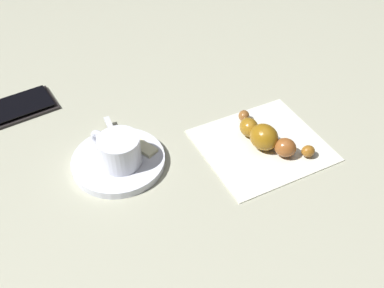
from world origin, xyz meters
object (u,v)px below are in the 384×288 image
sugar_packet (137,143)px  cell_phone (12,109)px  croissant (266,137)px  espresso_cup (119,150)px  teaspoon (121,150)px  napkin (262,145)px  saucer (119,161)px

sugar_packet → cell_phone: 0.24m
croissant → cell_phone: bearing=-31.8°
espresso_cup → sugar_packet: espresso_cup is taller
teaspoon → sugar_packet: 0.03m
napkin → teaspoon: bearing=-13.4°
sugar_packet → croissant: croissant is taller
sugar_packet → napkin: size_ratio=0.39×
croissant → espresso_cup: bearing=-8.8°
teaspoon → sugar_packet: size_ratio=1.78×
teaspoon → cell_phone: 0.22m
espresso_cup → croissant: size_ratio=0.58×
sugar_packet → napkin: 0.19m
saucer → espresso_cup: 0.03m
cell_phone → teaspoon: bearing=130.9°
sugar_packet → napkin: bearing=-137.4°
espresso_cup → teaspoon: size_ratio=0.61×
espresso_cup → sugar_packet: bearing=-140.2°
sugar_packet → cell_phone: size_ratio=0.46×
espresso_cup → cell_phone: (0.14, -0.19, -0.03)m
saucer → cell_phone: saucer is taller
croissant → sugar_packet: bearing=-17.8°
espresso_cup → croissant: espresso_cup is taller
saucer → sugar_packet: bearing=-150.8°
teaspoon → croissant: croissant is taller
espresso_cup → croissant: 0.22m
napkin → espresso_cup: bearing=-8.0°
teaspoon → croissant: size_ratio=0.96×
saucer → sugar_packet: (-0.03, -0.02, 0.01)m
saucer → espresso_cup: bearing=102.1°
teaspoon → cell_phone: size_ratio=0.81×
sugar_packet → croissant: bearing=-138.1°
saucer → teaspoon: teaspoon is taller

